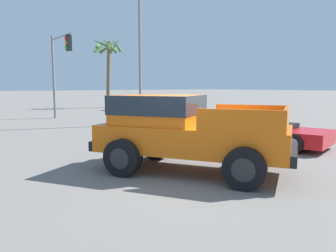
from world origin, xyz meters
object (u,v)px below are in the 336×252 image
(traffic_light_main, at_px, (60,60))
(parked_car_blue, at_px, (135,103))
(street_lamp_post, at_px, (140,30))
(orange_pickup_truck, at_px, (181,129))
(red_convertible_car, at_px, (262,133))
(palm_tree_short, at_px, (107,55))

(traffic_light_main, bearing_deg, parked_car_blue, 117.83)
(parked_car_blue, bearing_deg, street_lamp_post, -166.70)
(orange_pickup_truck, xyz_separation_m, red_convertible_car, (4.64, 1.00, -0.65))
(red_convertible_car, bearing_deg, palm_tree_short, 62.10)
(orange_pickup_truck, distance_m, street_lamp_post, 10.80)
(street_lamp_post, relative_size, palm_tree_short, 1.25)
(parked_car_blue, relative_size, street_lamp_post, 0.51)
(parked_car_blue, bearing_deg, traffic_light_main, 161.69)
(red_convertible_car, xyz_separation_m, parked_car_blue, (5.66, 17.67, 0.21))
(red_convertible_car, relative_size, street_lamp_post, 0.57)
(street_lamp_post, bearing_deg, traffic_light_main, 114.44)
(parked_car_blue, height_order, palm_tree_short, palm_tree_short)
(orange_pickup_truck, relative_size, parked_car_blue, 1.17)
(red_convertible_car, distance_m, traffic_light_main, 13.98)
(orange_pickup_truck, xyz_separation_m, street_lamp_post, (4.55, 8.94, 4.01))
(palm_tree_short, bearing_deg, street_lamp_post, -110.92)
(street_lamp_post, xyz_separation_m, palm_tree_short, (5.56, 14.53, 0.14))
(street_lamp_post, distance_m, palm_tree_short, 15.56)
(orange_pickup_truck, relative_size, red_convertible_car, 1.05)
(orange_pickup_truck, height_order, street_lamp_post, street_lamp_post)
(palm_tree_short, bearing_deg, red_convertible_car, -103.68)
(orange_pickup_truck, relative_size, traffic_light_main, 0.95)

